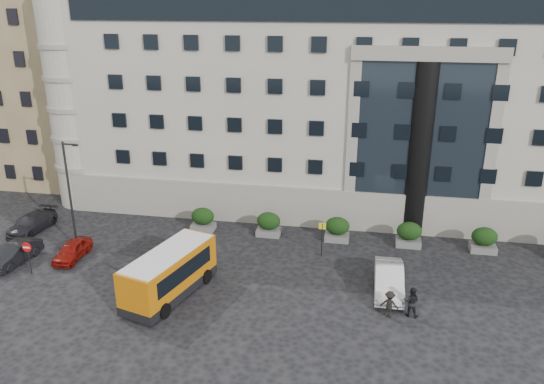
{
  "coord_description": "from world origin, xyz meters",
  "views": [
    {
      "loc": [
        8.03,
        -28.49,
        17.14
      ],
      "look_at": [
        2.17,
        3.87,
        5.0
      ],
      "focal_mm": 35.0,
      "sensor_mm": 36.0,
      "label": 1
    }
  ],
  "objects_px": {
    "parked_car_c": "(32,223)",
    "pedestrian_a": "(391,273)",
    "hedge_a": "(203,219)",
    "red_truck": "(105,165)",
    "pedestrian_c": "(389,304)",
    "bus_stop_sign": "(322,234)",
    "minibus": "(169,272)",
    "hedge_d": "(409,234)",
    "parked_car_d": "(136,182)",
    "no_entry_sign": "(28,252)",
    "parked_car_a": "(72,250)",
    "pedestrian_b": "(411,302)",
    "street_lamp": "(70,192)",
    "white_taxi": "(389,280)",
    "hedge_b": "(269,224)",
    "hedge_e": "(484,240)",
    "parked_car_b": "(15,254)",
    "hedge_c": "(337,229)"
  },
  "relations": [
    {
      "from": "parked_car_c",
      "to": "pedestrian_c",
      "type": "height_order",
      "value": "pedestrian_c"
    },
    {
      "from": "hedge_c",
      "to": "red_truck",
      "type": "xyz_separation_m",
      "value": [
        -23.84,
        10.56,
        0.4
      ]
    },
    {
      "from": "hedge_b",
      "to": "hedge_e",
      "type": "distance_m",
      "value": 15.6
    },
    {
      "from": "bus_stop_sign",
      "to": "pedestrian_b",
      "type": "distance_m",
      "value": 8.68
    },
    {
      "from": "parked_car_d",
      "to": "hedge_c",
      "type": "bearing_deg",
      "value": -12.47
    },
    {
      "from": "pedestrian_b",
      "to": "hedge_a",
      "type": "bearing_deg",
      "value": -20.47
    },
    {
      "from": "no_entry_sign",
      "to": "pedestrian_c",
      "type": "height_order",
      "value": "no_entry_sign"
    },
    {
      "from": "street_lamp",
      "to": "white_taxi",
      "type": "bearing_deg",
      "value": -5.21
    },
    {
      "from": "hedge_a",
      "to": "red_truck",
      "type": "distance_m",
      "value": 17.1
    },
    {
      "from": "hedge_a",
      "to": "pedestrian_b",
      "type": "height_order",
      "value": "hedge_a"
    },
    {
      "from": "no_entry_sign",
      "to": "pedestrian_a",
      "type": "relative_size",
      "value": 1.44
    },
    {
      "from": "parked_car_a",
      "to": "parked_car_d",
      "type": "xyz_separation_m",
      "value": [
        -1.57,
        14.23,
        0.06
      ]
    },
    {
      "from": "parked_car_a",
      "to": "parked_car_d",
      "type": "distance_m",
      "value": 14.31
    },
    {
      "from": "pedestrian_b",
      "to": "pedestrian_c",
      "type": "bearing_deg",
      "value": 24.85
    },
    {
      "from": "bus_stop_sign",
      "to": "hedge_b",
      "type": "bearing_deg",
      "value": 146.93
    },
    {
      "from": "pedestrian_a",
      "to": "parked_car_d",
      "type": "bearing_deg",
      "value": -28.08
    },
    {
      "from": "hedge_b",
      "to": "street_lamp",
      "type": "bearing_deg",
      "value": -159.93
    },
    {
      "from": "hedge_a",
      "to": "red_truck",
      "type": "height_order",
      "value": "red_truck"
    },
    {
      "from": "pedestrian_c",
      "to": "hedge_d",
      "type": "bearing_deg",
      "value": -87.99
    },
    {
      "from": "pedestrian_b",
      "to": "parked_car_c",
      "type": "bearing_deg",
      "value": -2.44
    },
    {
      "from": "hedge_c",
      "to": "pedestrian_a",
      "type": "height_order",
      "value": "hedge_c"
    },
    {
      "from": "minibus",
      "to": "red_truck",
      "type": "distance_m",
      "value": 24.74
    },
    {
      "from": "hedge_d",
      "to": "parked_car_d",
      "type": "relative_size",
      "value": 0.37
    },
    {
      "from": "street_lamp",
      "to": "no_entry_sign",
      "type": "bearing_deg",
      "value": -104.72
    },
    {
      "from": "parked_car_c",
      "to": "pedestrian_a",
      "type": "bearing_deg",
      "value": -2.64
    },
    {
      "from": "red_truck",
      "to": "parked_car_b",
      "type": "xyz_separation_m",
      "value": [
        2.39,
        -18.05,
        -0.66
      ]
    },
    {
      "from": "hedge_b",
      "to": "parked_car_b",
      "type": "bearing_deg",
      "value": -155.26
    },
    {
      "from": "hedge_d",
      "to": "pedestrian_c",
      "type": "xyz_separation_m",
      "value": [
        -1.64,
        -9.61,
        -0.12
      ]
    },
    {
      "from": "pedestrian_c",
      "to": "white_taxi",
      "type": "bearing_deg",
      "value": -79.24
    },
    {
      "from": "pedestrian_a",
      "to": "pedestrian_c",
      "type": "height_order",
      "value": "pedestrian_c"
    },
    {
      "from": "minibus",
      "to": "parked_car_d",
      "type": "distance_m",
      "value": 20.24
    },
    {
      "from": "hedge_c",
      "to": "parked_car_a",
      "type": "bearing_deg",
      "value": -160.81
    },
    {
      "from": "hedge_d",
      "to": "parked_car_c",
      "type": "relative_size",
      "value": 0.4
    },
    {
      "from": "parked_car_a",
      "to": "pedestrian_b",
      "type": "height_order",
      "value": "pedestrian_b"
    },
    {
      "from": "hedge_b",
      "to": "parked_car_a",
      "type": "bearing_deg",
      "value": -153.87
    },
    {
      "from": "parked_car_b",
      "to": "pedestrian_b",
      "type": "distance_m",
      "value": 26.29
    },
    {
      "from": "minibus",
      "to": "pedestrian_a",
      "type": "xyz_separation_m",
      "value": [
        13.24,
        3.69,
        -0.78
      ]
    },
    {
      "from": "bus_stop_sign",
      "to": "red_truck",
      "type": "bearing_deg",
      "value": 149.79
    },
    {
      "from": "parked_car_a",
      "to": "parked_car_d",
      "type": "bearing_deg",
      "value": 95.64
    },
    {
      "from": "parked_car_c",
      "to": "parked_car_d",
      "type": "xyz_separation_m",
      "value": [
        3.93,
        10.54,
        0.01
      ]
    },
    {
      "from": "parked_car_b",
      "to": "parked_car_c",
      "type": "distance_m",
      "value": 5.31
    },
    {
      "from": "parked_car_a",
      "to": "pedestrian_c",
      "type": "distance_m",
      "value": 21.73
    },
    {
      "from": "pedestrian_c",
      "to": "pedestrian_a",
      "type": "bearing_deg",
      "value": -81.26
    },
    {
      "from": "street_lamp",
      "to": "parked_car_b",
      "type": "relative_size",
      "value": 1.95
    },
    {
      "from": "bus_stop_sign",
      "to": "pedestrian_c",
      "type": "relative_size",
      "value": 1.56
    },
    {
      "from": "red_truck",
      "to": "parked_car_a",
      "type": "height_order",
      "value": "red_truck"
    },
    {
      "from": "hedge_d",
      "to": "red_truck",
      "type": "bearing_deg",
      "value": 160.02
    },
    {
      "from": "parked_car_c",
      "to": "white_taxi",
      "type": "distance_m",
      "value": 27.34
    },
    {
      "from": "red_truck",
      "to": "white_taxi",
      "type": "distance_m",
      "value": 32.48
    },
    {
      "from": "parked_car_b",
      "to": "parked_car_d",
      "type": "relative_size",
      "value": 0.83
    }
  ]
}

